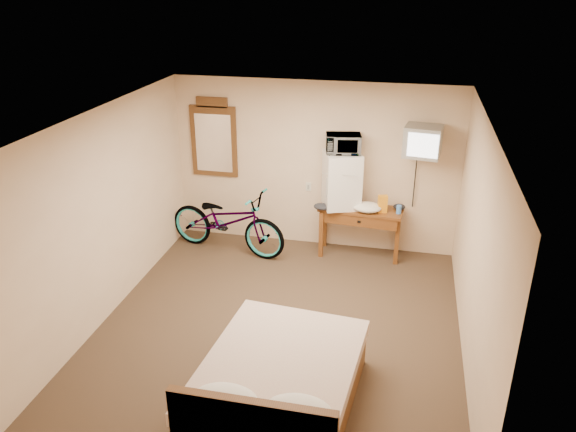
{
  "coord_description": "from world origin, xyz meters",
  "views": [
    {
      "loc": [
        1.29,
        -5.46,
        3.9
      ],
      "look_at": [
        -0.08,
        0.86,
        1.05
      ],
      "focal_mm": 35.0,
      "sensor_mm": 36.0,
      "label": 1
    }
  ],
  "objects_px": {
    "bicycle": "(227,221)",
    "bed": "(278,386)",
    "desk": "(360,218)",
    "wall_mirror": "(214,139)",
    "mini_fridge": "(342,180)",
    "blue_cup": "(399,209)",
    "microwave": "(343,144)",
    "crt_television": "(423,141)"
  },
  "relations": [
    {
      "from": "bed",
      "to": "blue_cup",
      "type": "bearing_deg",
      "value": 73.85
    },
    {
      "from": "wall_mirror",
      "to": "bicycle",
      "type": "xyz_separation_m",
      "value": [
        0.33,
        -0.52,
        -1.09
      ]
    },
    {
      "from": "mini_fridge",
      "to": "wall_mirror",
      "type": "xyz_separation_m",
      "value": [
        -1.97,
        0.22,
        0.43
      ]
    },
    {
      "from": "desk",
      "to": "microwave",
      "type": "height_order",
      "value": "microwave"
    },
    {
      "from": "wall_mirror",
      "to": "bicycle",
      "type": "height_order",
      "value": "wall_mirror"
    },
    {
      "from": "microwave",
      "to": "bicycle",
      "type": "relative_size",
      "value": 0.26
    },
    {
      "from": "blue_cup",
      "to": "crt_television",
      "type": "distance_m",
      "value": 1.01
    },
    {
      "from": "blue_cup",
      "to": "bed",
      "type": "height_order",
      "value": "bed"
    },
    {
      "from": "microwave",
      "to": "bed",
      "type": "bearing_deg",
      "value": -102.59
    },
    {
      "from": "wall_mirror",
      "to": "crt_television",
      "type": "bearing_deg",
      "value": -4.72
    },
    {
      "from": "bicycle",
      "to": "mini_fridge",
      "type": "bearing_deg",
      "value": -68.37
    },
    {
      "from": "wall_mirror",
      "to": "desk",
      "type": "bearing_deg",
      "value": -6.75
    },
    {
      "from": "crt_television",
      "to": "bicycle",
      "type": "height_order",
      "value": "crt_television"
    },
    {
      "from": "blue_cup",
      "to": "bed",
      "type": "bearing_deg",
      "value": -106.15
    },
    {
      "from": "mini_fridge",
      "to": "microwave",
      "type": "relative_size",
      "value": 1.69
    },
    {
      "from": "microwave",
      "to": "bed",
      "type": "height_order",
      "value": "microwave"
    },
    {
      "from": "blue_cup",
      "to": "wall_mirror",
      "type": "bearing_deg",
      "value": 173.5
    },
    {
      "from": "blue_cup",
      "to": "mini_fridge",
      "type": "bearing_deg",
      "value": 173.42
    },
    {
      "from": "desk",
      "to": "wall_mirror",
      "type": "distance_m",
      "value": 2.48
    },
    {
      "from": "wall_mirror",
      "to": "bed",
      "type": "relative_size",
      "value": 0.61
    },
    {
      "from": "wall_mirror",
      "to": "bicycle",
      "type": "relative_size",
      "value": 0.65
    },
    {
      "from": "wall_mirror",
      "to": "bed",
      "type": "height_order",
      "value": "wall_mirror"
    },
    {
      "from": "microwave",
      "to": "blue_cup",
      "type": "bearing_deg",
      "value": -16.92
    },
    {
      "from": "microwave",
      "to": "blue_cup",
      "type": "height_order",
      "value": "microwave"
    },
    {
      "from": "crt_television",
      "to": "bicycle",
      "type": "xyz_separation_m",
      "value": [
        -2.71,
        -0.27,
        -1.31
      ]
    },
    {
      "from": "desk",
      "to": "bed",
      "type": "relative_size",
      "value": 0.62
    },
    {
      "from": "bed",
      "to": "bicycle",
      "type": "bearing_deg",
      "value": 115.66
    },
    {
      "from": "blue_cup",
      "to": "wall_mirror",
      "type": "xyz_separation_m",
      "value": [
        -2.8,
        0.32,
        0.77
      ]
    },
    {
      "from": "desk",
      "to": "blue_cup",
      "type": "distance_m",
      "value": 0.57
    },
    {
      "from": "crt_television",
      "to": "bed",
      "type": "height_order",
      "value": "crt_television"
    },
    {
      "from": "microwave",
      "to": "crt_television",
      "type": "bearing_deg",
      "value": -11.82
    },
    {
      "from": "desk",
      "to": "bicycle",
      "type": "xyz_separation_m",
      "value": [
        -1.94,
        -0.25,
        -0.12
      ]
    },
    {
      "from": "desk",
      "to": "microwave",
      "type": "xyz_separation_m",
      "value": [
        -0.3,
        0.05,
        1.07
      ]
    },
    {
      "from": "bicycle",
      "to": "microwave",
      "type": "bearing_deg",
      "value": -68.37
    },
    {
      "from": "bicycle",
      "to": "bed",
      "type": "height_order",
      "value": "bicycle"
    },
    {
      "from": "blue_cup",
      "to": "bicycle",
      "type": "xyz_separation_m",
      "value": [
        -2.47,
        -0.2,
        -0.32
      ]
    },
    {
      "from": "mini_fridge",
      "to": "microwave",
      "type": "bearing_deg",
      "value": 56.29
    },
    {
      "from": "microwave",
      "to": "bed",
      "type": "xyz_separation_m",
      "value": [
        -0.14,
        -3.43,
        -1.39
      ]
    },
    {
      "from": "mini_fridge",
      "to": "blue_cup",
      "type": "height_order",
      "value": "mini_fridge"
    },
    {
      "from": "bicycle",
      "to": "bed",
      "type": "distance_m",
      "value": 3.48
    },
    {
      "from": "wall_mirror",
      "to": "bed",
      "type": "distance_m",
      "value": 4.29
    },
    {
      "from": "bicycle",
      "to": "blue_cup",
      "type": "bearing_deg",
      "value": -73.98
    }
  ]
}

